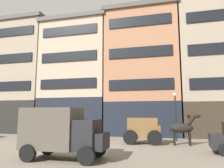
# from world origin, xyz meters

# --- Properties ---
(ground_plane) EXTENTS (120.00, 120.00, 0.00)m
(ground_plane) POSITION_xyz_m (0.00, 0.00, 0.00)
(ground_plane) COLOR slate
(building_far_left) EXTENTS (7.54, 7.12, 14.54)m
(building_far_left) POSITION_xyz_m (-12.06, 10.99, 7.31)
(building_far_left) COLOR black
(building_far_left) RESTS_ON ground_plane
(building_center_left) EXTENTS (8.43, 7.12, 13.75)m
(building_center_left) POSITION_xyz_m (-4.43, 10.99, 6.92)
(building_center_left) COLOR black
(building_center_left) RESTS_ON ground_plane
(building_center_right) EXTENTS (8.30, 7.12, 14.18)m
(building_center_right) POSITION_xyz_m (3.59, 10.99, 7.13)
(building_center_right) COLOR black
(building_center_right) RESTS_ON ground_plane
(building_far_right) EXTENTS (8.44, 7.12, 17.26)m
(building_far_right) POSITION_xyz_m (11.61, 10.99, 8.67)
(building_far_right) COLOR #33281E
(building_far_right) RESTS_ON ground_plane
(cargo_wagon) EXTENTS (3.00, 1.70, 1.98)m
(cargo_wagon) POSITION_xyz_m (4.26, 3.24, 1.15)
(cargo_wagon) COLOR brown
(cargo_wagon) RESTS_ON ground_plane
(draft_horse) EXTENTS (2.35, 0.72, 2.30)m
(draft_horse) POSITION_xyz_m (7.21, 3.25, 1.27)
(draft_horse) COLOR black
(draft_horse) RESTS_ON ground_plane
(delivery_truck_near) EXTENTS (4.38, 2.19, 2.62)m
(delivery_truck_near) POSITION_xyz_m (0.77, -3.42, 1.42)
(delivery_truck_near) COLOR black
(delivery_truck_near) RESTS_ON ground_plane
(pedestrian_officer) EXTENTS (0.38, 0.38, 1.79)m
(pedestrian_officer) POSITION_xyz_m (-3.58, 3.54, 0.98)
(pedestrian_officer) COLOR black
(pedestrian_officer) RESTS_ON ground_plane
(streetlamp_curbside) EXTENTS (0.32, 0.32, 4.12)m
(streetlamp_curbside) POSITION_xyz_m (6.82, 5.49, 2.67)
(streetlamp_curbside) COLOR black
(streetlamp_curbside) RESTS_ON ground_plane
(fire_hydrant_curbside) EXTENTS (0.24, 0.24, 0.83)m
(fire_hydrant_curbside) POSITION_xyz_m (5.05, 5.55, 0.43)
(fire_hydrant_curbside) COLOR maroon
(fire_hydrant_curbside) RESTS_ON ground_plane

